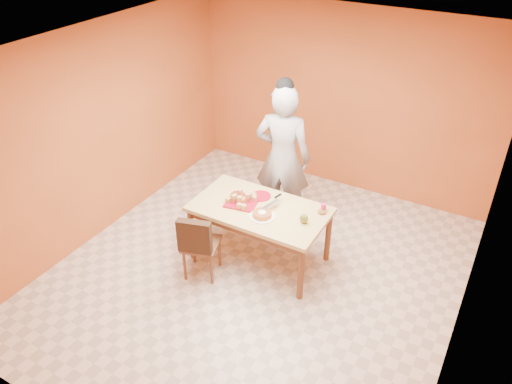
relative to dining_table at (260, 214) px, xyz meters
The scene contains 17 objects.
floor 0.73m from the dining_table, 67.55° to the right, with size 5.00×5.00×0.00m, color beige.
ceiling 2.06m from the dining_table, 67.55° to the right, with size 5.00×5.00×0.00m, color silver.
wall_back 2.32m from the dining_table, 86.98° to the left, with size 4.50×4.50×0.00m, color #CC642F.
wall_left 2.26m from the dining_table, behind, with size 5.00×5.00×0.00m, color #CC642F.
wall_right 2.48m from the dining_table, ahead, with size 5.00×5.00×0.00m, color #CC642F.
dining_table is the anchor object (origin of this frame).
dining_chair 0.78m from the dining_table, 127.82° to the right, with size 0.52×0.58×0.89m.
pastry_pile 0.29m from the dining_table, behind, with size 0.33×0.33×0.11m, color tan, non-canonical shape.
person 0.90m from the dining_table, 98.67° to the left, with size 0.73×0.48×2.00m, color #9C9C9F.
pastry_platter 0.26m from the dining_table, behind, with size 0.36×0.36×0.02m, color maroon.
red_dinner_plate 0.27m from the dining_table, 115.85° to the left, with size 0.24×0.24×0.01m, color maroon.
white_cake_plate 0.21m from the dining_table, 52.65° to the right, with size 0.30×0.30×0.01m, color white.
sponge_cake 0.23m from the dining_table, 52.65° to the right, with size 0.22×0.22×0.05m, color orange.
cake_server 0.21m from the dining_table, 15.11° to the left, with size 0.05×0.28×0.01m, color silver.
egg_ornament 0.60m from the dining_table, ahead, with size 0.10×0.08×0.12m, color olive.
magenta_glass 0.76m from the dining_table, 25.32° to the left, with size 0.06×0.06×0.09m, color #D8205E.
checker_tin 0.74m from the dining_table, 21.09° to the left, with size 0.10×0.10×0.03m, color #3D2610.
Camera 1 is at (2.25, -3.98, 4.07)m, focal length 35.00 mm.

